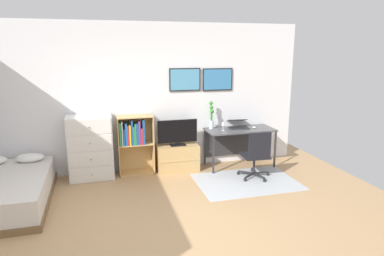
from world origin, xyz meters
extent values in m
plane|color=tan|center=(0.00, 0.00, 0.00)|extent=(7.20, 7.20, 0.00)
cube|color=white|center=(0.00, 2.43, 1.35)|extent=(6.12, 0.06, 2.70)
cube|color=black|center=(0.82, 2.38, 1.67)|extent=(0.59, 0.02, 0.42)
cube|color=#4C93B7|center=(0.82, 2.37, 1.67)|extent=(0.55, 0.01, 0.38)
cube|color=black|center=(1.46, 2.38, 1.66)|extent=(0.59, 0.02, 0.42)
cube|color=teal|center=(1.46, 2.37, 1.66)|extent=(0.55, 0.01, 0.38)
cube|color=#B2B7BC|center=(1.62, 1.29, 0.00)|extent=(1.70, 1.20, 0.01)
cube|color=brown|center=(-2.17, 1.38, 0.05)|extent=(1.29, 1.94, 0.10)
cube|color=silver|center=(-2.17, 1.38, 0.26)|extent=(1.25, 1.90, 0.32)
ellipsoid|color=white|center=(-1.89, 2.10, 0.48)|extent=(0.44, 0.28, 0.14)
cube|color=white|center=(-0.93, 2.16, 0.56)|extent=(0.75, 0.42, 1.12)
cube|color=silver|center=(-0.93, 1.94, 0.15)|extent=(0.71, 0.01, 0.26)
sphere|color=#A59E8C|center=(-0.93, 1.93, 0.15)|extent=(0.03, 0.03, 0.03)
cube|color=silver|center=(-0.93, 1.94, 0.42)|extent=(0.71, 0.01, 0.26)
sphere|color=#A59E8C|center=(-0.93, 1.93, 0.42)|extent=(0.03, 0.03, 0.03)
cube|color=silver|center=(-0.93, 1.94, 0.70)|extent=(0.71, 0.01, 0.26)
sphere|color=#A59E8C|center=(-0.93, 1.93, 0.70)|extent=(0.03, 0.03, 0.03)
cube|color=silver|center=(-0.93, 1.94, 0.98)|extent=(0.71, 0.01, 0.26)
sphere|color=#A59E8C|center=(-0.93, 1.93, 0.98)|extent=(0.03, 0.03, 0.03)
cube|color=tan|center=(-0.45, 2.22, 0.53)|extent=(0.02, 0.30, 1.07)
cube|color=tan|center=(0.16, 2.22, 0.53)|extent=(0.02, 0.30, 1.07)
cube|color=tan|center=(-0.15, 2.22, 0.01)|extent=(0.64, 0.30, 0.02)
cube|color=tan|center=(-0.15, 2.22, 0.56)|extent=(0.60, 0.30, 0.02)
cube|color=tan|center=(-0.15, 2.22, 1.06)|extent=(0.60, 0.30, 0.02)
cube|color=tan|center=(-0.15, 2.37, 0.53)|extent=(0.64, 0.01, 1.07)
cube|color=#2D8C4C|center=(-0.42, 2.18, 0.77)|extent=(0.03, 0.19, 0.41)
cube|color=white|center=(-0.38, 2.17, 0.78)|extent=(0.02, 0.19, 0.42)
cube|color=#1E519E|center=(-0.36, 2.19, 0.71)|extent=(0.02, 0.22, 0.29)
cube|color=#1E519E|center=(-0.32, 2.18, 0.76)|extent=(0.04, 0.20, 0.39)
cube|color=red|center=(-0.29, 2.17, 0.74)|extent=(0.02, 0.19, 0.35)
cube|color=gold|center=(-0.25, 2.19, 0.74)|extent=(0.03, 0.23, 0.35)
cube|color=#1E519E|center=(-0.21, 2.17, 0.78)|extent=(0.03, 0.17, 0.44)
cube|color=#2D8C4C|center=(-0.18, 2.17, 0.73)|extent=(0.02, 0.19, 0.33)
cube|color=#2D8C4C|center=(-0.16, 2.16, 0.75)|extent=(0.02, 0.17, 0.38)
cube|color=#1E519E|center=(-0.12, 2.16, 0.75)|extent=(0.04, 0.17, 0.38)
cube|color=#8C388C|center=(-0.08, 2.16, 0.77)|extent=(0.03, 0.17, 0.42)
cube|color=red|center=(-0.05, 2.20, 0.71)|extent=(0.03, 0.24, 0.29)
cube|color=#1E519E|center=(-0.01, 2.18, 0.79)|extent=(0.04, 0.20, 0.44)
cube|color=tan|center=(0.61, 2.17, 0.24)|extent=(0.77, 0.40, 0.49)
cube|color=tan|center=(0.61, 1.97, 0.24)|extent=(0.77, 0.01, 0.02)
cube|color=black|center=(0.61, 2.15, 0.50)|extent=(0.28, 0.16, 0.02)
cube|color=black|center=(0.61, 2.15, 0.53)|extent=(0.06, 0.04, 0.05)
cube|color=black|center=(0.61, 2.15, 0.76)|extent=(0.74, 0.02, 0.43)
cube|color=black|center=(0.61, 2.14, 0.76)|extent=(0.71, 0.01, 0.40)
cube|color=#4C4C4F|center=(1.82, 2.08, 0.72)|extent=(1.30, 0.58, 0.03)
cube|color=#2D2D30|center=(1.20, 1.82, 0.35)|extent=(0.03, 0.03, 0.71)
cube|color=#2D2D30|center=(2.44, 1.82, 0.35)|extent=(0.03, 0.03, 0.71)
cube|color=#2D2D30|center=(1.20, 2.34, 0.35)|extent=(0.03, 0.03, 0.71)
cube|color=#2D2D30|center=(2.44, 2.34, 0.35)|extent=(0.03, 0.03, 0.71)
cube|color=#2D2D30|center=(1.82, 2.36, 0.39)|extent=(1.24, 0.02, 0.50)
cylinder|color=#232326|center=(2.12, 1.45, 0.03)|extent=(0.05, 0.05, 0.05)
cube|color=#232326|center=(1.98, 1.46, 0.07)|extent=(0.28, 0.04, 0.02)
cylinder|color=#232326|center=(1.94, 1.73, 0.03)|extent=(0.05, 0.05, 0.05)
cube|color=#232326|center=(1.89, 1.60, 0.07)|extent=(0.13, 0.27, 0.02)
cylinder|color=#232326|center=(1.62, 1.64, 0.03)|extent=(0.05, 0.05, 0.05)
cube|color=#232326|center=(1.73, 1.55, 0.07)|extent=(0.24, 0.20, 0.02)
cylinder|color=#232326|center=(1.61, 1.31, 0.03)|extent=(0.05, 0.05, 0.05)
cube|color=#232326|center=(1.73, 1.39, 0.07)|extent=(0.25, 0.18, 0.02)
cylinder|color=#232326|center=(1.92, 1.20, 0.03)|extent=(0.05, 0.05, 0.05)
cube|color=#232326|center=(1.88, 1.33, 0.07)|extent=(0.10, 0.28, 0.02)
cylinder|color=#232326|center=(1.84, 1.47, 0.23)|extent=(0.04, 0.04, 0.30)
cube|color=black|center=(1.84, 1.47, 0.40)|extent=(0.46, 0.46, 0.03)
cube|color=black|center=(1.83, 1.27, 0.64)|extent=(0.40, 0.05, 0.45)
cube|color=#333338|center=(1.82, 2.14, 0.75)|extent=(0.40, 0.30, 0.01)
cube|color=black|center=(1.82, 2.13, 0.75)|extent=(0.38, 0.27, 0.00)
cube|color=#333338|center=(1.84, 2.30, 0.87)|extent=(0.40, 0.28, 0.07)
cube|color=#234C5B|center=(1.84, 2.29, 0.87)|extent=(0.38, 0.26, 0.06)
ellipsoid|color=silver|center=(2.11, 2.06, 0.76)|extent=(0.06, 0.10, 0.03)
cylinder|color=silver|center=(1.30, 2.26, 0.82)|extent=(0.09, 0.09, 0.16)
cylinder|color=#3D8438|center=(1.32, 2.26, 0.93)|extent=(0.01, 0.01, 0.28)
sphere|color=#308B2C|center=(1.32, 2.26, 1.07)|extent=(0.07, 0.07, 0.07)
cylinder|color=#3D8438|center=(1.30, 2.27, 0.97)|extent=(0.01, 0.01, 0.36)
sphere|color=#308B2C|center=(1.30, 2.27, 1.15)|extent=(0.07, 0.07, 0.07)
cylinder|color=#3D8438|center=(1.29, 2.26, 1.01)|extent=(0.01, 0.01, 0.45)
sphere|color=#308B2C|center=(1.29, 2.26, 1.23)|extent=(0.07, 0.07, 0.07)
cylinder|color=#3D8438|center=(1.30, 2.23, 0.93)|extent=(0.01, 0.01, 0.29)
sphere|color=#308B2C|center=(1.30, 2.23, 1.08)|extent=(0.07, 0.07, 0.07)
cylinder|color=silver|center=(1.46, 2.04, 0.74)|extent=(0.06, 0.06, 0.01)
cylinder|color=silver|center=(1.46, 2.04, 0.80)|extent=(0.01, 0.01, 0.10)
cone|color=silver|center=(1.46, 2.04, 0.88)|extent=(0.07, 0.07, 0.07)
camera|label=1|loc=(-0.73, -3.72, 2.23)|focal=31.65mm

